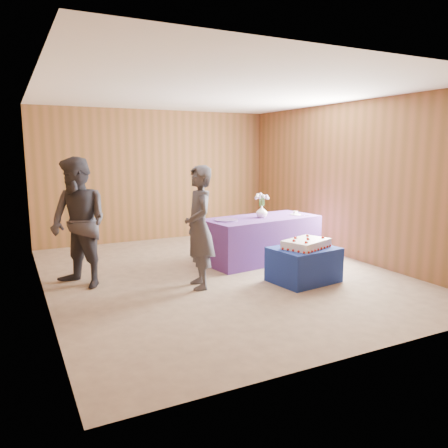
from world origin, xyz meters
TOP-DOWN VIEW (x-y plane):
  - ground at (0.00, 0.00)m, footprint 6.00×6.00m
  - room_shell at (0.00, 0.00)m, footprint 5.04×6.04m
  - cake_table at (0.92, -0.88)m, footprint 0.98×0.81m
  - serving_table at (1.01, 0.45)m, footprint 2.10×1.16m
  - sheet_cake at (0.94, -0.90)m, footprint 0.80×0.68m
  - vase at (1.01, 0.44)m, footprint 0.22×0.22m
  - flower_spray at (1.01, 0.44)m, footprint 0.25×0.24m
  - platter at (0.32, 0.41)m, footprint 0.45×0.45m
  - plate at (1.71, 0.43)m, footprint 0.22×0.22m
  - cake_slice at (1.71, 0.43)m, footprint 0.07×0.06m
  - knife at (1.73, 0.27)m, footprint 0.26×0.07m
  - guest_left at (-0.53, -0.45)m, footprint 0.50×0.67m
  - guest_right at (-2.00, 0.32)m, footprint 1.05×1.10m

SIDE VIEW (x-z plane):
  - ground at x=0.00m, z-range 0.00..0.00m
  - cake_table at x=0.92m, z-range 0.00..0.50m
  - serving_table at x=1.01m, z-range 0.00..0.75m
  - sheet_cake at x=0.94m, z-range 0.48..0.64m
  - knife at x=1.73m, z-range 0.75..0.75m
  - plate at x=1.71m, z-range 0.75..0.76m
  - platter at x=0.32m, z-range 0.75..0.77m
  - cake_slice at x=1.71m, z-range 0.75..0.83m
  - guest_left at x=-0.53m, z-range 0.00..1.69m
  - vase at x=1.01m, z-range 0.75..0.95m
  - guest_right at x=-2.00m, z-range 0.00..1.80m
  - flower_spray at x=1.01m, z-range 1.02..1.21m
  - room_shell at x=0.00m, z-range 0.44..3.16m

